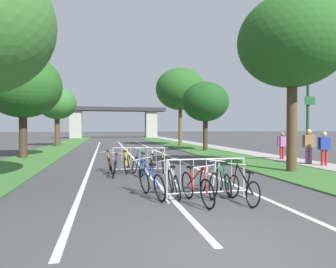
{
  "coord_description": "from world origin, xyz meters",
  "views": [
    {
      "loc": [
        -1.68,
        -4.2,
        1.82
      ],
      "look_at": [
        0.75,
        7.3,
        1.59
      ],
      "focal_mm": 31.84,
      "sensor_mm": 36.0,
      "label": 1
    }
  ],
  "objects_px": {
    "bicycle_silver_11": "(208,181)",
    "pedestrian_with_backpack": "(309,143)",
    "bicycle_purple_7": "(115,167)",
    "pedestrian_in_red_jacket": "(324,146)",
    "tree_left_cypress_far": "(23,86)",
    "crowd_barrier_nearest": "(206,179)",
    "tree_right_maple_mid": "(180,89)",
    "bicycle_black_9": "(243,188)",
    "bicycle_yellow_0": "(163,163)",
    "tree_right_oak_mid": "(205,102)",
    "bicycle_teal_8": "(139,166)",
    "bicycle_silver_1": "(174,182)",
    "bicycle_blue_4": "(151,183)",
    "crowd_barrier_second": "(139,160)",
    "pedestrian_pushing_bike": "(282,143)",
    "bicycle_green_6": "(223,180)",
    "bicycle_white_5": "(151,165)",
    "bicycle_red_3": "(196,188)",
    "bicycle_orange_2": "(110,163)",
    "tree_right_oak_near": "(292,42)",
    "lamppost_with_sign": "(308,93)",
    "bicycle_yellow_10": "(128,163)"
  },
  "relations": [
    {
      "from": "bicycle_blue_4",
      "to": "bicycle_purple_7",
      "type": "relative_size",
      "value": 1.08
    },
    {
      "from": "bicycle_yellow_0",
      "to": "bicycle_teal_8",
      "type": "distance_m",
      "value": 1.48
    },
    {
      "from": "tree_right_oak_near",
      "to": "bicycle_blue_4",
      "type": "height_order",
      "value": "tree_right_oak_near"
    },
    {
      "from": "tree_right_oak_mid",
      "to": "lamppost_with_sign",
      "type": "relative_size",
      "value": 0.91
    },
    {
      "from": "bicycle_teal_8",
      "to": "bicycle_purple_7",
      "type": "bearing_deg",
      "value": 170.83
    },
    {
      "from": "bicycle_red_3",
      "to": "bicycle_black_9",
      "type": "distance_m",
      "value": 1.15
    },
    {
      "from": "bicycle_silver_1",
      "to": "bicycle_green_6",
      "type": "distance_m",
      "value": 1.43
    },
    {
      "from": "lamppost_with_sign",
      "to": "bicycle_orange_2",
      "type": "distance_m",
      "value": 10.14
    },
    {
      "from": "tree_right_oak_mid",
      "to": "pedestrian_with_backpack",
      "type": "relative_size",
      "value": 3.1
    },
    {
      "from": "tree_right_oak_mid",
      "to": "bicycle_purple_7",
      "type": "height_order",
      "value": "tree_right_oak_mid"
    },
    {
      "from": "bicycle_yellow_0",
      "to": "bicycle_teal_8",
      "type": "bearing_deg",
      "value": -128.48
    },
    {
      "from": "crowd_barrier_nearest",
      "to": "pedestrian_with_backpack",
      "type": "bearing_deg",
      "value": 37.82
    },
    {
      "from": "crowd_barrier_nearest",
      "to": "bicycle_purple_7",
      "type": "relative_size",
      "value": 1.32
    },
    {
      "from": "bicycle_orange_2",
      "to": "bicycle_blue_4",
      "type": "height_order",
      "value": "bicycle_blue_4"
    },
    {
      "from": "tree_left_cypress_far",
      "to": "crowd_barrier_nearest",
      "type": "distance_m",
      "value": 14.69
    },
    {
      "from": "bicycle_red_3",
      "to": "tree_right_oak_mid",
      "type": "bearing_deg",
      "value": -118.16
    },
    {
      "from": "bicycle_purple_7",
      "to": "pedestrian_with_backpack",
      "type": "distance_m",
      "value": 9.56
    },
    {
      "from": "crowd_barrier_second",
      "to": "tree_right_oak_mid",
      "type": "bearing_deg",
      "value": 58.63
    },
    {
      "from": "tree_left_cypress_far",
      "to": "tree_right_maple_mid",
      "type": "bearing_deg",
      "value": 40.01
    },
    {
      "from": "tree_left_cypress_far",
      "to": "bicycle_white_5",
      "type": "xyz_separation_m",
      "value": [
        6.58,
        -7.8,
        -3.99
      ]
    },
    {
      "from": "bicycle_purple_7",
      "to": "pedestrian_in_red_jacket",
      "type": "relative_size",
      "value": 0.98
    },
    {
      "from": "crowd_barrier_second",
      "to": "bicycle_yellow_10",
      "type": "relative_size",
      "value": 1.31
    },
    {
      "from": "bicycle_orange_2",
      "to": "bicycle_green_6",
      "type": "xyz_separation_m",
      "value": [
        3.05,
        -4.7,
        -0.0
      ]
    },
    {
      "from": "bicycle_silver_1",
      "to": "pedestrian_with_backpack",
      "type": "height_order",
      "value": "pedestrian_with_backpack"
    },
    {
      "from": "bicycle_green_6",
      "to": "bicycle_black_9",
      "type": "xyz_separation_m",
      "value": [
        0.07,
        -1.06,
        -0.01
      ]
    },
    {
      "from": "bicycle_silver_11",
      "to": "pedestrian_with_backpack",
      "type": "relative_size",
      "value": 0.95
    },
    {
      "from": "bicycle_yellow_0",
      "to": "pedestrian_pushing_bike",
      "type": "bearing_deg",
      "value": 32.3
    },
    {
      "from": "tree_left_cypress_far",
      "to": "crowd_barrier_nearest",
      "type": "bearing_deg",
      "value": -58.72
    },
    {
      "from": "pedestrian_pushing_bike",
      "to": "lamppost_with_sign",
      "type": "bearing_deg",
      "value": -98.94
    },
    {
      "from": "bicycle_black_9",
      "to": "bicycle_yellow_0",
      "type": "bearing_deg",
      "value": 96.36
    },
    {
      "from": "tree_right_oak_mid",
      "to": "bicycle_red_3",
      "type": "distance_m",
      "value": 17.04
    },
    {
      "from": "bicycle_orange_2",
      "to": "bicycle_blue_4",
      "type": "bearing_deg",
      "value": -81.18
    },
    {
      "from": "tree_right_maple_mid",
      "to": "pedestrian_in_red_jacket",
      "type": "distance_m",
      "value": 18.51
    },
    {
      "from": "tree_right_oak_mid",
      "to": "bicycle_orange_2",
      "type": "height_order",
      "value": "tree_right_oak_mid"
    },
    {
      "from": "bicycle_yellow_0",
      "to": "bicycle_silver_11",
      "type": "distance_m",
      "value": 4.68
    },
    {
      "from": "bicycle_orange_2",
      "to": "bicycle_purple_7",
      "type": "distance_m",
      "value": 1.12
    },
    {
      "from": "lamppost_with_sign",
      "to": "bicycle_teal_8",
      "type": "bearing_deg",
      "value": -169.41
    },
    {
      "from": "crowd_barrier_nearest",
      "to": "bicycle_white_5",
      "type": "bearing_deg",
      "value": 100.26
    },
    {
      "from": "tree_right_oak_mid",
      "to": "bicycle_teal_8",
      "type": "height_order",
      "value": "tree_right_oak_mid"
    },
    {
      "from": "bicycle_yellow_0",
      "to": "tree_left_cypress_far",
      "type": "bearing_deg",
      "value": 147.79
    },
    {
      "from": "tree_right_oak_mid",
      "to": "bicycle_green_6",
      "type": "relative_size",
      "value": 3.41
    },
    {
      "from": "tree_left_cypress_far",
      "to": "crowd_barrier_nearest",
      "type": "height_order",
      "value": "tree_left_cypress_far"
    },
    {
      "from": "crowd_barrier_nearest",
      "to": "pedestrian_pushing_bike",
      "type": "xyz_separation_m",
      "value": [
        7.19,
        7.79,
        0.45
      ]
    },
    {
      "from": "crowd_barrier_second",
      "to": "pedestrian_pushing_bike",
      "type": "height_order",
      "value": "pedestrian_pushing_bike"
    },
    {
      "from": "pedestrian_with_backpack",
      "to": "bicycle_orange_2",
      "type": "bearing_deg",
      "value": 16.43
    },
    {
      "from": "bicycle_yellow_0",
      "to": "bicycle_green_6",
      "type": "distance_m",
      "value": 4.59
    },
    {
      "from": "bicycle_red_3",
      "to": "bicycle_purple_7",
      "type": "bearing_deg",
      "value": -76.68
    },
    {
      "from": "tree_right_oak_near",
      "to": "bicycle_green_6",
      "type": "bearing_deg",
      "value": -143.79
    },
    {
      "from": "tree_right_oak_mid",
      "to": "bicycle_black_9",
      "type": "relative_size",
      "value": 3.48
    },
    {
      "from": "bicycle_teal_8",
      "to": "bicycle_white_5",
      "type": "bearing_deg",
      "value": 11.13
    }
  ]
}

